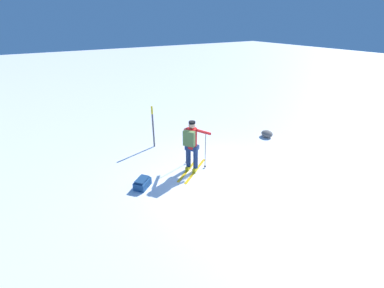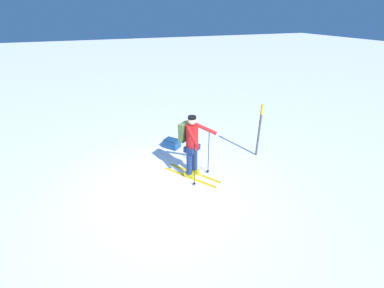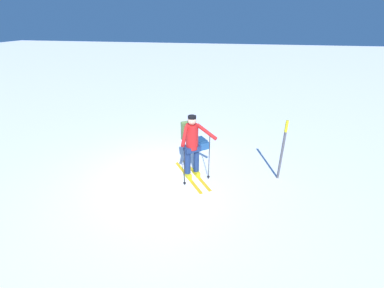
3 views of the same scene
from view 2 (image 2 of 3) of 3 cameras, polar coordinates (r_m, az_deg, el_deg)
ground_plane at (r=6.67m, az=-5.54°, el=-9.40°), size 80.00×80.00×0.00m
skier at (r=6.56m, az=-0.14°, el=0.27°), size 1.27×1.54×1.72m
dropped_backpack at (r=8.40m, az=-4.55°, el=0.12°), size 0.59×0.62×0.30m
trail_marker at (r=7.84m, az=14.81°, el=3.70°), size 0.07×0.07×1.64m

